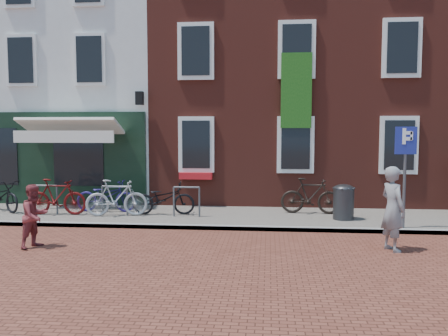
# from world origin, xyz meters

# --- Properties ---
(ground) EXTENTS (80.00, 80.00, 0.00)m
(ground) POSITION_xyz_m (0.00, 0.00, 0.00)
(ground) COLOR brown
(sidewalk) EXTENTS (24.00, 3.00, 0.10)m
(sidewalk) POSITION_xyz_m (1.00, 1.50, 0.05)
(sidewalk) COLOR slate
(sidewalk) RESTS_ON ground
(building_stucco) EXTENTS (8.00, 8.00, 9.00)m
(building_stucco) POSITION_xyz_m (-5.00, 7.00, 4.50)
(building_stucco) COLOR silver
(building_stucco) RESTS_ON ground
(building_brick_mid) EXTENTS (6.00, 8.00, 10.00)m
(building_brick_mid) POSITION_xyz_m (2.00, 7.00, 5.00)
(building_brick_mid) COLOR maroon
(building_brick_mid) RESTS_ON ground
(building_brick_right) EXTENTS (6.00, 8.00, 10.00)m
(building_brick_right) POSITION_xyz_m (8.00, 7.00, 5.00)
(building_brick_right) COLOR maroon
(building_brick_right) RESTS_ON ground
(litter_bin) EXTENTS (0.54, 0.54, 0.99)m
(litter_bin) POSITION_xyz_m (4.67, 1.22, 0.61)
(litter_bin) COLOR #2F3032
(litter_bin) RESTS_ON sidewalk
(parking_sign) EXTENTS (0.50, 0.08, 2.43)m
(parking_sign) POSITION_xyz_m (5.93, 0.24, 1.76)
(parking_sign) COLOR #4C4C4F
(parking_sign) RESTS_ON sidewalk
(woman) EXTENTS (0.63, 0.74, 1.72)m
(woman) POSITION_xyz_m (5.21, -1.55, 0.86)
(woman) COLOR gray
(woman) RESTS_ON ground
(boy) EXTENTS (0.69, 0.78, 1.33)m
(boy) POSITION_xyz_m (-2.14, -1.98, 0.66)
(boy) COLOR maroon
(boy) RESTS_ON ground
(bicycle_0) EXTENTS (1.79, 1.39, 0.90)m
(bicycle_0) POSITION_xyz_m (-4.97, 1.53, 0.55)
(bicycle_0) COLOR black
(bicycle_0) RESTS_ON sidewalk
(bicycle_1) EXTENTS (1.69, 0.54, 1.00)m
(bicycle_1) POSITION_xyz_m (-3.12, 1.11, 0.60)
(bicycle_1) COLOR #4E0A0A
(bicycle_1) RESTS_ON sidewalk
(bicycle_2) EXTENTS (1.72, 0.62, 0.90)m
(bicycle_2) POSITION_xyz_m (-1.94, 1.73, 0.55)
(bicycle_2) COLOR navy
(bicycle_2) RESTS_ON sidewalk
(bicycle_3) EXTENTS (1.73, 0.79, 1.00)m
(bicycle_3) POSITION_xyz_m (-1.41, 1.09, 0.60)
(bicycle_3) COLOR #9C9B9D
(bicycle_3) RESTS_ON sidewalk
(bicycle_4) EXTENTS (1.77, 0.78, 0.90)m
(bicycle_4) POSITION_xyz_m (-0.19, 1.45, 0.55)
(bicycle_4) COLOR black
(bicycle_4) RESTS_ON sidewalk
(bicycle_5) EXTENTS (1.70, 0.59, 1.00)m
(bicycle_5) POSITION_xyz_m (3.89, 1.98, 0.60)
(bicycle_5) COLOR black
(bicycle_5) RESTS_ON sidewalk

